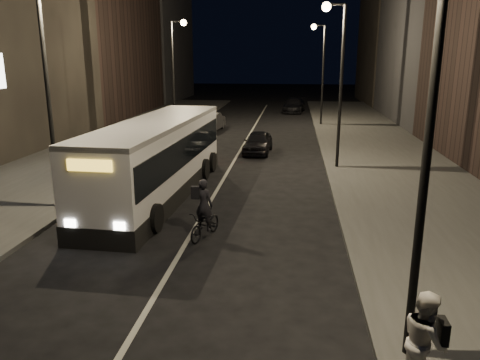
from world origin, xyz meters
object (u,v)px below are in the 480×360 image
(streetlight_right_mid, at_px, (337,64))
(streetlight_right_far, at_px, (320,61))
(car_far, at_px, (294,105))
(car_mid, at_px, (210,121))
(streetlight_left_far, at_px, (176,62))
(streetlight_left_near, at_px, (52,67))
(streetlight_right_near, at_px, (418,80))
(pedestrian_woman, at_px, (425,341))
(city_bus, at_px, (158,155))
(car_near, at_px, (258,142))
(cyclist_on_bicycle, at_px, (205,218))

(streetlight_right_mid, height_order, streetlight_right_far, same)
(streetlight_right_far, bearing_deg, streetlight_right_mid, -90.00)
(car_far, bearing_deg, car_mid, -107.90)
(streetlight_right_far, bearing_deg, streetlight_left_far, -150.64)
(streetlight_left_near, bearing_deg, streetlight_right_near, -36.88)
(streetlight_left_far, height_order, pedestrian_woman, streetlight_left_far)
(city_bus, height_order, car_near, city_bus)
(streetlight_right_mid, xyz_separation_m, cyclist_on_bicycle, (-4.80, -10.25, -4.68))
(streetlight_right_mid, distance_m, car_near, 7.36)
(pedestrian_woman, distance_m, car_near, 21.29)
(streetlight_right_mid, relative_size, car_far, 1.64)
(streetlight_right_far, height_order, streetlight_left_near, same)
(streetlight_right_near, distance_m, car_near, 20.79)
(streetlight_left_near, bearing_deg, streetlight_right_mid, 36.88)
(car_near, bearing_deg, streetlight_right_far, 74.26)
(streetlight_right_mid, xyz_separation_m, streetlight_left_near, (-10.66, -8.00, 0.00))
(streetlight_left_near, relative_size, car_near, 2.09)
(streetlight_right_mid, xyz_separation_m, car_far, (-2.04, 25.77, -4.64))
(streetlight_right_near, distance_m, car_mid, 29.74)
(streetlight_left_far, relative_size, car_mid, 1.76)
(streetlight_right_near, height_order, streetlight_right_far, same)
(streetlight_right_near, xyz_separation_m, cyclist_on_bicycle, (-4.80, 5.75, -4.68))
(streetlight_right_mid, xyz_separation_m, pedestrian_woman, (0.27, -17.00, -4.29))
(streetlight_right_near, height_order, streetlight_right_mid, same)
(streetlight_left_near, bearing_deg, pedestrian_woman, -39.46)
(pedestrian_woman, bearing_deg, car_near, 9.20)
(car_mid, bearing_deg, city_bus, 96.39)
(streetlight_right_mid, height_order, car_mid, streetlight_right_mid)
(streetlight_right_mid, bearing_deg, city_bus, -143.34)
(streetlight_right_far, bearing_deg, streetlight_left_near, -113.96)
(streetlight_left_near, height_order, car_near, streetlight_left_near)
(streetlight_right_mid, height_order, car_far, streetlight_right_mid)
(car_mid, bearing_deg, streetlight_right_mid, 128.70)
(streetlight_left_far, bearing_deg, streetlight_right_near, -67.70)
(car_near, bearing_deg, cyclist_on_bicycle, -89.31)
(streetlight_right_mid, xyz_separation_m, streetlight_right_far, (0.00, 16.00, 0.00))
(pedestrian_woman, bearing_deg, car_mid, 14.09)
(streetlight_right_near, height_order, streetlight_left_far, same)
(streetlight_right_mid, distance_m, car_far, 26.26)
(pedestrian_woman, bearing_deg, streetlight_right_near, 12.14)
(streetlight_left_far, distance_m, car_far, 18.57)
(streetlight_right_far, height_order, car_far, streetlight_right_far)
(cyclist_on_bicycle, distance_m, pedestrian_woman, 8.45)
(streetlight_right_mid, height_order, streetlight_left_far, same)
(streetlight_right_near, xyz_separation_m, streetlight_right_mid, (0.00, 16.00, 0.00))
(streetlight_right_far, height_order, car_near, streetlight_right_far)
(streetlight_right_far, bearing_deg, car_far, 101.77)
(streetlight_right_mid, xyz_separation_m, city_bus, (-7.63, -5.68, -3.62))
(streetlight_right_mid, bearing_deg, streetlight_right_far, 90.00)
(city_bus, relative_size, pedestrian_woman, 6.59)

